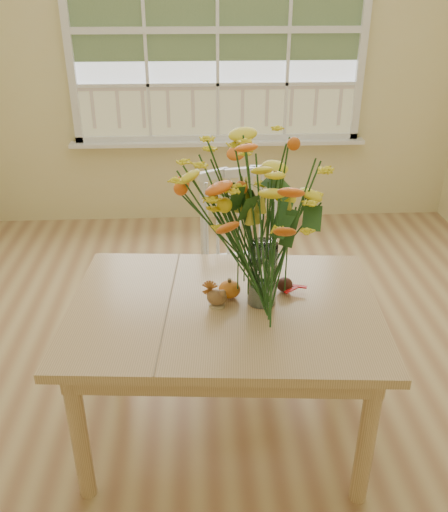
{
  "coord_description": "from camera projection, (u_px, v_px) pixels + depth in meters",
  "views": [
    {
      "loc": [
        -0.18,
        -2.21,
        1.91
      ],
      "look_at": [
        -0.08,
        -0.28,
        0.91
      ],
      "focal_mm": 38.0,
      "sensor_mm": 36.0,
      "label": 1
    }
  ],
  "objects": [
    {
      "name": "turkey_figurine",
      "position": [
        217.0,
        297.0,
        2.23
      ],
      "size": [
        0.1,
        0.08,
        0.11
      ],
      "rotation": [
        0.0,
        0.0,
        -0.22
      ],
      "color": "#CCB78C",
      "rests_on": "dining_table"
    },
    {
      "name": "dark_gourd",
      "position": [
        285.0,
        285.0,
        2.34
      ],
      "size": [
        0.12,
        0.07,
        0.06
      ],
      "color": "#38160F",
      "rests_on": "dining_table"
    },
    {
      "name": "floor",
      "position": [
        237.0,
        386.0,
        2.85
      ],
      "size": [
        4.0,
        4.5,
        0.01
      ],
      "primitive_type": "cube",
      "color": "#A2754E",
      "rests_on": "ground"
    },
    {
      "name": "flower_vase",
      "position": [
        265.0,
        213.0,
        2.09
      ],
      "size": [
        0.57,
        0.57,
        0.67
      ],
      "color": "white",
      "rests_on": "dining_table"
    },
    {
      "name": "dining_table",
      "position": [
        224.0,
        323.0,
        2.3
      ],
      "size": [
        1.36,
        1.02,
        0.69
      ],
      "rotation": [
        0.0,
        0.0,
        -0.07
      ],
      "color": "tan",
      "rests_on": "floor"
    },
    {
      "name": "pumpkin",
      "position": [
        229.0,
        290.0,
        2.29
      ],
      "size": [
        0.09,
        0.09,
        0.07
      ],
      "primitive_type": "ellipsoid",
      "color": "orange",
      "rests_on": "dining_table"
    },
    {
      "name": "windsor_chair",
      "position": [
        244.0,
        253.0,
        2.99
      ],
      "size": [
        0.53,
        0.51,
        0.99
      ],
      "rotation": [
        0.0,
        0.0,
        0.19
      ],
      "color": "white",
      "rests_on": "floor"
    },
    {
      "name": "wall_back",
      "position": [
        217.0,
        57.0,
        4.22
      ],
      "size": [
        4.0,
        0.02,
        2.7
      ],
      "primitive_type": "cube",
      "color": "beige",
      "rests_on": "floor"
    },
    {
      "name": "window",
      "position": [
        217.0,
        33.0,
        4.1
      ],
      "size": [
        2.42,
        0.12,
        1.74
      ],
      "color": "silver",
      "rests_on": "wall_back"
    }
  ]
}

